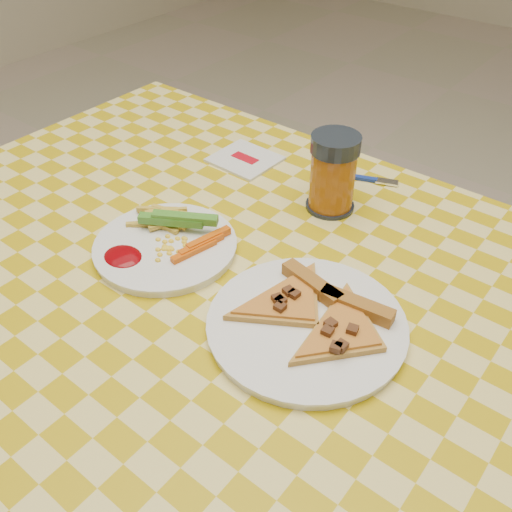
# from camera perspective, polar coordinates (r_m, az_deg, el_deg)

# --- Properties ---
(table) EXTENTS (1.28, 0.88, 0.76)m
(table) POSITION_cam_1_polar(r_m,az_deg,el_deg) (0.91, -1.63, -5.41)
(table) COLOR white
(table) RESTS_ON ground
(plate_left) EXTENTS (0.27, 0.27, 0.01)m
(plate_left) POSITION_cam_1_polar(r_m,az_deg,el_deg) (0.91, -9.03, 0.84)
(plate_left) COLOR white
(plate_left) RESTS_ON table
(plate_right) EXTENTS (0.34, 0.34, 0.01)m
(plate_right) POSITION_cam_1_polar(r_m,az_deg,el_deg) (0.77, 5.06, -7.00)
(plate_right) COLOR white
(plate_right) RESTS_ON table
(fries_veggies) EXTENTS (0.19, 0.18, 0.04)m
(fries_veggies) POSITION_cam_1_polar(r_m,az_deg,el_deg) (0.91, -8.79, 2.35)
(fries_veggies) COLOR gold
(fries_veggies) RESTS_ON plate_left
(pizza_slices) EXTENTS (0.24, 0.22, 0.02)m
(pizza_slices) POSITION_cam_1_polar(r_m,az_deg,el_deg) (0.77, 5.96, -5.71)
(pizza_slices) COLOR gold
(pizza_slices) RESTS_ON plate_right
(drink_glass) EXTENTS (0.08, 0.08, 0.14)m
(drink_glass) POSITION_cam_1_polar(r_m,az_deg,el_deg) (0.97, 7.70, 8.15)
(drink_glass) COLOR black
(drink_glass) RESTS_ON table
(napkin) EXTENTS (0.12, 0.11, 0.01)m
(napkin) POSITION_cam_1_polar(r_m,az_deg,el_deg) (1.14, -1.11, 9.65)
(napkin) COLOR silver
(napkin) RESTS_ON table
(fork) EXTENTS (0.12, 0.06, 0.01)m
(fork) POSITION_cam_1_polar(r_m,az_deg,el_deg) (1.09, 10.78, 7.64)
(fork) COLOR navy
(fork) RESTS_ON table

